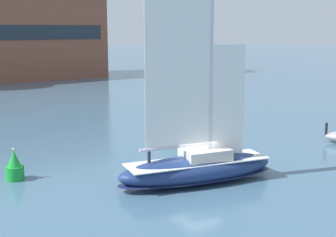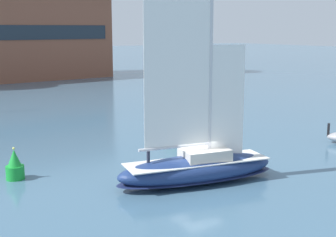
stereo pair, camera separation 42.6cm
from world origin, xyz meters
TOP-DOWN VIEW (x-y plane):
  - ground_plane at (0.00, 0.00)m, footprint 400.00×400.00m
  - waterfront_building at (12.26, 66.05)m, footprint 32.56×15.18m
  - tree_shore_center at (42.78, 56.81)m, footprint 8.47×8.47m
  - sailboat_main at (0.01, -0.00)m, footprint 10.62×5.33m
  - channel_buoy at (-8.75, 7.30)m, footprint 1.14×1.14m

SIDE VIEW (x-z plane):
  - ground_plane at x=0.00m, z-range 0.00..0.00m
  - channel_buoy at x=-8.75m, z-range -0.21..1.85m
  - sailboat_main at x=0.01m, z-range -5.92..8.13m
  - waterfront_building at x=12.26m, z-range 0.04..16.40m
  - tree_shore_center at x=42.78m, z-range 3.49..20.93m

